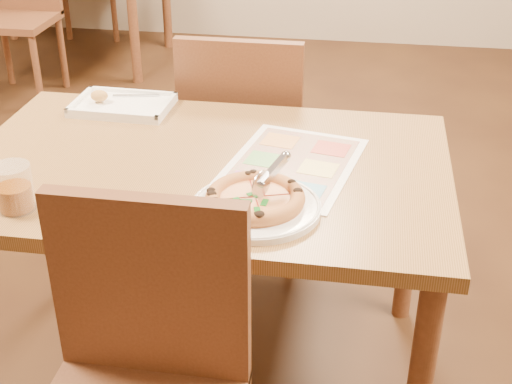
% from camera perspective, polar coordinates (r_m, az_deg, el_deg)
% --- Properties ---
extents(dining_table, '(1.30, 0.85, 0.72)m').
position_cam_1_polar(dining_table, '(1.94, -4.08, 0.11)').
color(dining_table, olive).
rests_on(dining_table, ground).
extents(chair_near, '(0.42, 0.42, 0.47)m').
position_cam_1_polar(chair_near, '(1.51, -9.18, -13.18)').
color(chair_near, brown).
rests_on(chair_near, ground).
extents(chair_far, '(0.42, 0.42, 0.47)m').
position_cam_1_polar(chair_far, '(2.50, -0.96, 5.34)').
color(chair_far, brown).
rests_on(chair_far, ground).
extents(plate, '(0.39, 0.39, 0.02)m').
position_cam_1_polar(plate, '(1.68, 0.00, -1.25)').
color(plate, white).
rests_on(plate, dining_table).
extents(pizza, '(0.24, 0.24, 0.04)m').
position_cam_1_polar(pizza, '(1.67, -0.06, -0.49)').
color(pizza, '#C17A42').
rests_on(pizza, plate).
extents(pizza_cutter, '(0.07, 0.12, 0.08)m').
position_cam_1_polar(pizza_cutter, '(1.67, 1.13, 1.42)').
color(pizza_cutter, silver).
rests_on(pizza_cutter, pizza).
extents(appetizer_tray, '(0.30, 0.21, 0.06)m').
position_cam_1_polar(appetizer_tray, '(2.27, -10.75, 6.80)').
color(appetizer_tray, white).
rests_on(appetizer_tray, dining_table).
extents(glass_tumbler, '(0.09, 0.09, 0.11)m').
position_cam_1_polar(glass_tumbler, '(1.76, -18.78, 0.11)').
color(glass_tumbler, '#783A09').
rests_on(glass_tumbler, dining_table).
extents(menu, '(0.40, 0.50, 0.00)m').
position_cam_1_polar(menu, '(1.89, 2.83, 2.20)').
color(menu, white).
rests_on(menu, dining_table).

